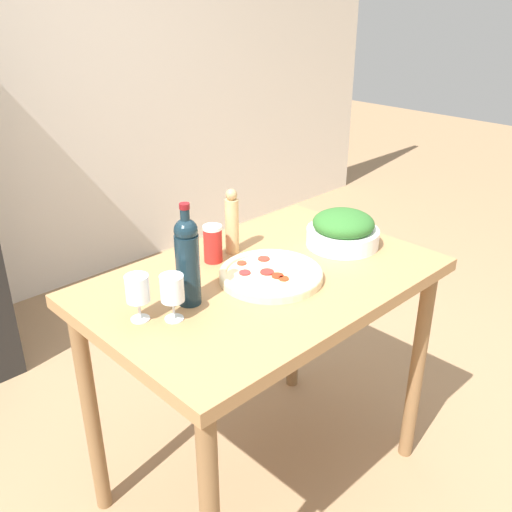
{
  "coord_description": "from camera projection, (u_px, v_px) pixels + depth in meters",
  "views": [
    {
      "loc": [
        -1.2,
        -1.2,
        1.79
      ],
      "look_at": [
        0.0,
        0.04,
        0.97
      ],
      "focal_mm": 40.0,
      "sensor_mm": 36.0,
      "label": 1
    }
  ],
  "objects": [
    {
      "name": "ground_plane",
      "position": [
        263.0,
        476.0,
        2.3
      ],
      "size": [
        14.0,
        14.0,
        0.0
      ],
      "primitive_type": "plane",
      "color": "#9E7A56"
    },
    {
      "name": "prep_counter",
      "position": [
        264.0,
        307.0,
        1.96
      ],
      "size": [
        1.17,
        0.77,
        0.91
      ],
      "color": "#A87A4C",
      "rests_on": "ground_plane"
    },
    {
      "name": "wine_bottle",
      "position": [
        187.0,
        259.0,
        1.68
      ],
      "size": [
        0.07,
        0.07,
        0.32
      ],
      "color": "#142833",
      "rests_on": "prep_counter"
    },
    {
      "name": "wine_glass_near",
      "position": [
        172.0,
        291.0,
        1.62
      ],
      "size": [
        0.07,
        0.07,
        0.14
      ],
      "color": "silver",
      "rests_on": "prep_counter"
    },
    {
      "name": "wine_glass_far",
      "position": [
        138.0,
        290.0,
        1.61
      ],
      "size": [
        0.07,
        0.07,
        0.14
      ],
      "color": "silver",
      "rests_on": "prep_counter"
    },
    {
      "name": "pepper_mill",
      "position": [
        232.0,
        222.0,
        2.02
      ],
      "size": [
        0.05,
        0.05,
        0.24
      ],
      "color": "tan",
      "rests_on": "prep_counter"
    },
    {
      "name": "salad_bowl",
      "position": [
        343.0,
        230.0,
        2.1
      ],
      "size": [
        0.27,
        0.27,
        0.13
      ],
      "color": "white",
      "rests_on": "prep_counter"
    },
    {
      "name": "homemade_pizza",
      "position": [
        271.0,
        275.0,
        1.88
      ],
      "size": [
        0.34,
        0.34,
        0.03
      ],
      "color": "beige",
      "rests_on": "prep_counter"
    },
    {
      "name": "salt_canister",
      "position": [
        213.0,
        244.0,
        1.98
      ],
      "size": [
        0.07,
        0.07,
        0.13
      ],
      "color": "#B2231E",
      "rests_on": "prep_counter"
    }
  ]
}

